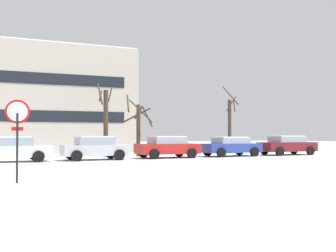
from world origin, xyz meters
name	(u,v)px	position (x,y,z in m)	size (l,w,h in m)	color
ground_plane	(71,177)	(0.00, 0.00, 0.00)	(120.00, 120.00, 0.00)	white
road_surface	(55,169)	(0.00, 3.78, 0.00)	(80.00, 9.56, 0.00)	#B7BCC4
stop_sign	(17,125)	(-1.95, -1.35, 1.87)	(0.75, 0.15, 2.66)	black
parked_car_white	(9,149)	(-1.67, 9.26, 0.73)	(4.59, 2.01, 1.43)	white
parked_car_silver	(95,148)	(3.15, 9.20, 0.73)	(3.90, 2.01, 1.42)	silver
parked_car_red	(167,147)	(7.98, 9.33, 0.73)	(4.02, 2.11, 1.42)	red
parked_car_blue	(231,146)	(12.81, 9.32, 0.70)	(4.10, 2.07, 1.36)	#283D93
parked_car_maroon	(287,145)	(17.64, 9.19, 0.74)	(4.33, 2.01, 1.43)	maroon
tree_far_left	(138,125)	(6.89, 11.88, 2.16)	(2.16, 2.29, 4.36)	#423326
tree_far_mid	(230,124)	(15.01, 12.90, 2.32)	(1.48, 1.48, 5.29)	#423326
tree_far_right	(105,121)	(4.74, 12.60, 2.47)	(0.95, 1.08, 5.08)	#423326
building_far_left	(52,101)	(2.57, 22.24, 4.44)	(13.04, 8.74, 8.88)	#B2A899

